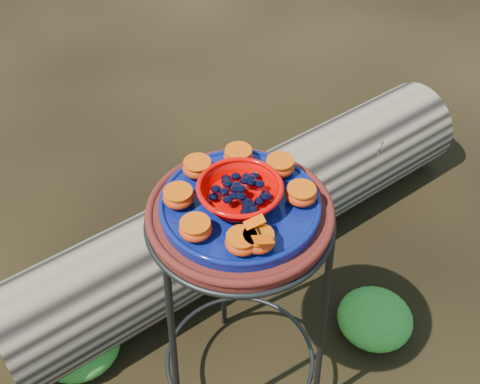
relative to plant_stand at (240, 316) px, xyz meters
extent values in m
cylinder|color=#3B120D|center=(0.00, 0.00, 0.37)|extent=(0.39, 0.39, 0.03)
cylinder|color=#000B43|center=(0.00, 0.00, 0.39)|extent=(0.33, 0.33, 0.02)
ellipsoid|color=#C43200|center=(0.01, -0.12, 0.42)|extent=(0.06, 0.06, 0.04)
ellipsoid|color=#C43200|center=(0.12, -0.02, 0.42)|extent=(0.06, 0.06, 0.04)
ellipsoid|color=#C43200|center=(0.10, 0.07, 0.42)|extent=(0.06, 0.06, 0.04)
ellipsoid|color=#C43200|center=(0.02, 0.12, 0.42)|extent=(0.06, 0.06, 0.04)
ellipsoid|color=#C43200|center=(-0.07, 0.10, 0.42)|extent=(0.06, 0.06, 0.04)
ellipsoid|color=#C43200|center=(-0.12, 0.02, 0.42)|extent=(0.06, 0.06, 0.04)
ellipsoid|color=#C43200|center=(-0.10, -0.07, 0.42)|extent=(0.06, 0.06, 0.04)
ellipsoid|color=#C43200|center=(-0.02, -0.12, 0.42)|extent=(0.06, 0.06, 0.04)
ellipsoid|color=#2E6D20|center=(-0.44, 0.20, -0.29)|extent=(0.25, 0.25, 0.12)
ellipsoid|color=#2E6D20|center=(0.45, 0.09, -0.29)|extent=(0.23, 0.23, 0.12)
ellipsoid|color=#2E6D20|center=(-0.16, 0.43, -0.28)|extent=(0.27, 0.27, 0.14)
camera|label=1|loc=(-0.19, -0.84, 1.27)|focal=45.00mm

